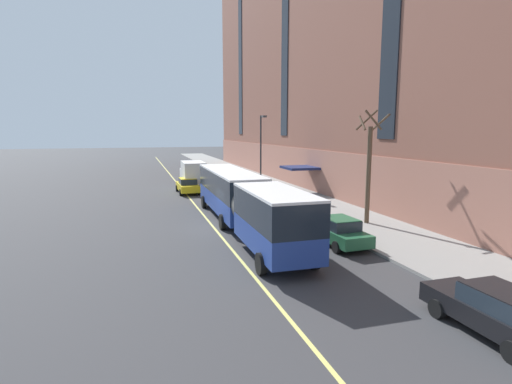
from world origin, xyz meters
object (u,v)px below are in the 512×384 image
parked_car_black_1 (495,311)px  parked_car_silver_4 (232,180)px  taxi_cab (188,185)px  street_tree_mid_block (369,166)px  street_lamp (261,146)px  parked_car_darkgray_5 (286,205)px  parked_car_green_2 (256,191)px  parked_car_green_3 (338,231)px  fire_hydrant (244,180)px  city_bus (243,198)px  box_truck (193,174)px

parked_car_black_1 → parked_car_silver_4: same height
taxi_cab → street_tree_mid_block: (9.80, -17.35, 3.20)m
street_lamp → parked_car_darkgray_5: bearing=-98.4°
parked_car_green_2 → street_tree_mid_block: street_tree_mid_block is taller
parked_car_green_3 → parked_car_green_2: bearing=90.4°
parked_car_silver_4 → fire_hydrant: 2.22m
parked_car_green_2 → street_tree_mid_block: 12.71m
city_bus → street_lamp: 15.72m
city_bus → parked_car_black_1: (4.02, -15.26, -1.23)m
street_tree_mid_block → fire_hydrant: (-2.60, 22.08, -3.49)m
city_bus → parked_car_green_3: 6.54m
parked_car_black_1 → parked_car_silver_4: bearing=90.1°
fire_hydrant → taxi_cab: bearing=-146.7°
parked_car_darkgray_5 → taxi_cab: same height
box_truck → taxi_cab: (-0.84, -2.16, -0.94)m
box_truck → parked_car_silver_4: bearing=14.8°
parked_car_green_2 → parked_car_darkgray_5: (0.12, -7.21, -0.00)m
parked_car_silver_4 → parked_car_green_2: bearing=-89.6°
parked_car_black_1 → street_lamp: street_lamp is taller
parked_car_silver_4 → box_truck: (-4.62, -1.22, 0.94)m
parked_car_darkgray_5 → fire_hydrant: (1.56, 17.76, -0.29)m
parked_car_darkgray_5 → taxi_cab: 14.19m
parked_car_black_1 → parked_car_green_3: same height
parked_car_green_2 → parked_car_green_3: size_ratio=0.93×
city_bus → street_lamp: bearing=67.9°
parked_car_black_1 → box_truck: size_ratio=0.71×
parked_car_green_2 → street_tree_mid_block: (4.28, -11.53, 3.20)m
parked_car_green_2 → fire_hydrant: size_ratio=6.13×
box_truck → taxi_cab: bearing=-111.2°
street_lamp → parked_car_silver_4: bearing=109.7°
parked_car_darkgray_5 → fire_hydrant: bearing=85.0°
box_truck → street_lamp: street_lamp is taller
parked_car_black_1 → parked_car_darkgray_5: size_ratio=1.05×
parked_car_silver_4 → parked_car_darkgray_5: bearing=-89.4°
parked_car_green_2 → parked_car_silver_4: size_ratio=0.99×
taxi_cab → parked_car_black_1: bearing=-80.1°
street_tree_mid_block → parked_car_green_3: bearing=-138.8°
parked_car_black_1 → fire_hydrant: parked_car_black_1 is taller
parked_car_green_2 → parked_car_green_3: bearing=-89.6°
city_bus → parked_car_darkgray_5: (4.17, 3.08, -1.23)m
parked_car_green_2 → parked_car_silver_4: bearing=90.4°
parked_car_green_3 → parked_car_darkgray_5: (0.01, 7.98, -0.00)m
parked_car_black_1 → street_lamp: size_ratio=0.60×
street_tree_mid_block → taxi_cab: bearing=119.5°
parked_car_green_3 → box_truck: bearing=101.7°
parked_car_green_2 → taxi_cab: size_ratio=0.93×
fire_hydrant → parked_car_black_1: bearing=-92.7°
parked_car_green_2 → fire_hydrant: bearing=81.0°
fire_hydrant → parked_car_darkgray_5: bearing=-95.0°
parked_car_darkgray_5 → street_tree_mid_block: (4.16, -4.32, 3.20)m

